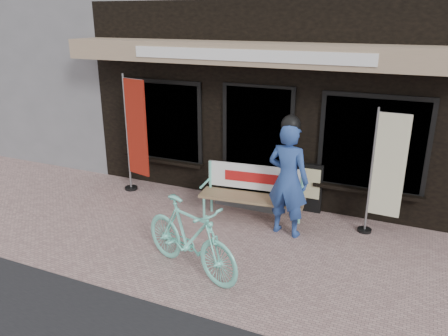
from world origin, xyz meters
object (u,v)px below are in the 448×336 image
at_px(person, 288,178).
at_px(nobori_red, 135,134).
at_px(bicycle, 190,237).
at_px(menu_stand, 309,187).
at_px(bench, 253,189).
at_px(nobori_cream, 385,172).

xyz_separation_m(person, nobori_red, (-3.17, 0.49, 0.24)).
height_order(bicycle, menu_stand, bicycle).
relative_size(bench, menu_stand, 2.01).
bearing_deg(person, menu_stand, 90.92).
distance_m(person, menu_stand, 1.10).
height_order(nobori_red, nobori_cream, nobori_red).
height_order(person, nobori_cream, nobori_cream).
bearing_deg(menu_stand, nobori_red, -172.89).
bearing_deg(menu_stand, person, -99.14).
bearing_deg(bench, person, -26.34).
height_order(bicycle, nobori_red, nobori_red).
bearing_deg(bench, nobori_red, 168.13).
relative_size(person, nobori_cream, 0.95).
relative_size(person, menu_stand, 2.18).
height_order(bench, nobori_red, nobori_red).
bearing_deg(bench, nobori_cream, 2.58).
xyz_separation_m(bench, nobori_red, (-2.51, 0.25, 0.64)).
bearing_deg(menu_stand, bicycle, -112.41).
relative_size(bench, person, 0.92).
height_order(nobori_red, menu_stand, nobori_red).
xyz_separation_m(bench, bicycle, (-0.21, -1.86, -0.04)).
height_order(bench, bicycle, bicycle).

